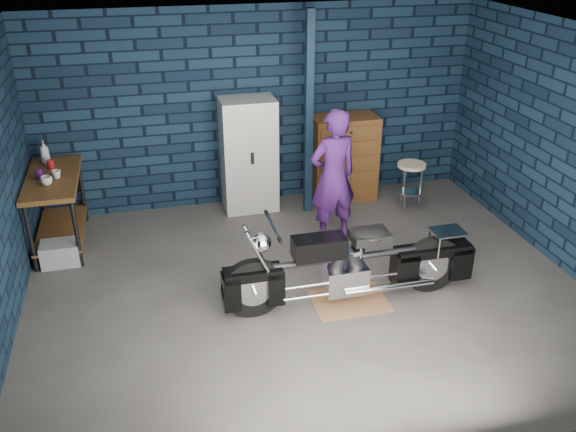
% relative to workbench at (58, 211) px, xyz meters
% --- Properties ---
extents(ground, '(6.00, 6.00, 0.00)m').
position_rel_workbench_xyz_m(ground, '(2.68, -1.75, -0.46)').
color(ground, '#54524F').
rests_on(ground, ground).
extents(room_walls, '(6.02, 5.01, 2.71)m').
position_rel_workbench_xyz_m(room_walls, '(2.68, -1.20, 1.45)').
color(room_walls, black).
rests_on(room_walls, ground).
extents(support_post, '(0.10, 0.10, 2.70)m').
position_rel_workbench_xyz_m(support_post, '(3.23, 0.20, 0.90)').
color(support_post, '#122639').
rests_on(support_post, ground).
extents(workbench, '(0.60, 1.40, 0.91)m').
position_rel_workbench_xyz_m(workbench, '(0.00, 0.00, 0.00)').
color(workbench, brown).
rests_on(workbench, ground).
extents(drip_mat, '(0.79, 0.60, 0.01)m').
position_rel_workbench_xyz_m(drip_mat, '(3.06, -2.07, -0.45)').
color(drip_mat, brown).
rests_on(drip_mat, ground).
extents(motorcycle, '(2.31, 0.63, 1.02)m').
position_rel_workbench_xyz_m(motorcycle, '(3.06, -2.07, 0.05)').
color(motorcycle, black).
rests_on(motorcycle, ground).
extents(person, '(0.69, 0.52, 1.70)m').
position_rel_workbench_xyz_m(person, '(3.30, -0.68, 0.39)').
color(person, '#471C69').
rests_on(person, ground).
extents(storage_bin, '(0.44, 0.31, 0.27)m').
position_rel_workbench_xyz_m(storage_bin, '(0.02, -0.50, -0.32)').
color(storage_bin, '#979A9F').
rests_on(storage_bin, ground).
extents(locker, '(0.73, 0.52, 1.56)m').
position_rel_workbench_xyz_m(locker, '(2.47, 0.48, 0.32)').
color(locker, silver).
rests_on(locker, ground).
extents(tool_chest, '(0.91, 0.51, 1.22)m').
position_rel_workbench_xyz_m(tool_chest, '(3.83, 0.48, 0.15)').
color(tool_chest, brown).
rests_on(tool_chest, ground).
extents(shop_stool, '(0.50, 0.50, 0.70)m').
position_rel_workbench_xyz_m(shop_stool, '(4.59, -0.15, -0.11)').
color(shop_stool, '#C4B694').
rests_on(shop_stool, ground).
extents(cup_a, '(0.15, 0.15, 0.10)m').
position_rel_workbench_xyz_m(cup_a, '(-0.02, -0.25, 0.51)').
color(cup_a, '#C4B694').
rests_on(cup_a, workbench).
extents(cup_b, '(0.12, 0.12, 0.10)m').
position_rel_workbench_xyz_m(cup_b, '(0.07, -0.06, 0.50)').
color(cup_b, '#C4B694').
rests_on(cup_b, workbench).
extents(mug_purple, '(0.09, 0.09, 0.12)m').
position_rel_workbench_xyz_m(mug_purple, '(-0.13, -0.03, 0.51)').
color(mug_purple, '#511862').
rests_on(mug_purple, workbench).
extents(mug_red, '(0.09, 0.09, 0.11)m').
position_rel_workbench_xyz_m(mug_red, '(-0.03, 0.27, 0.51)').
color(mug_red, maroon).
rests_on(mug_red, workbench).
extents(bottle, '(0.13, 0.13, 0.29)m').
position_rel_workbench_xyz_m(bottle, '(-0.10, 0.48, 0.60)').
color(bottle, '#979A9F').
rests_on(bottle, workbench).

